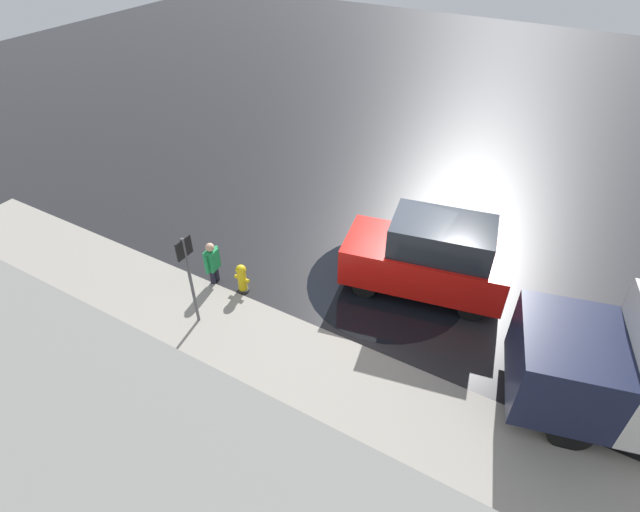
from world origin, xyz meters
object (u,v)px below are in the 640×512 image
fire_hydrant (242,278)px  sign_post (188,269)px  moving_hatchback (429,257)px  pedestrian (212,261)px

fire_hydrant → sign_post: (0.25, 1.39, 1.18)m
moving_hatchback → pedestrian: size_ratio=3.41×
pedestrian → sign_post: (-0.57, 1.30, 0.90)m
pedestrian → sign_post: 1.68m
fire_hydrant → sign_post: sign_post is taller
moving_hatchback → sign_post: (4.17, 3.74, 0.55)m
sign_post → moving_hatchback: bearing=-138.1°
fire_hydrant → pedestrian: (0.82, 0.09, 0.28)m
moving_hatchback → pedestrian: moving_hatchback is taller
pedestrian → sign_post: size_ratio=0.51×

